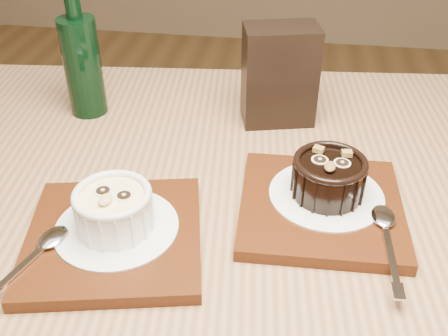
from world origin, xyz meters
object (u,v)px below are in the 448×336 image
Objects in this scene: table at (234,278)px; green_bottle at (82,63)px; tray_right at (321,207)px; tray_left at (114,237)px; ramekin_white at (114,208)px; condiment_stand at (279,75)px; ramekin_dark at (329,176)px.

green_bottle is at bearing 138.90° from table.
tray_right is 0.40m from green_bottle.
green_bottle is at bearing 115.44° from tray_left.
table is 0.18m from ramekin_white.
tray_right is at bearing 29.99° from ramekin_white.
green_bottle is at bearing 126.46° from ramekin_white.
condiment_stand is (0.15, 0.28, 0.03)m from ramekin_white.
tray_left is 0.31m from green_bottle.
tray_left and tray_right have the same top height.
ramekin_white is 0.24m from ramekin_dark.
table is 0.17m from ramekin_dark.
tray_right is at bearing -106.00° from ramekin_dark.
ramekin_white and ramekin_dark have the same top height.
ramekin_dark is at bearing 23.69° from tray_left.
table is 0.16m from tray_left.
tray_left is 0.90× the size of green_bottle.
condiment_stand is at bearing 72.18° from ramekin_white.
table is 0.14m from tray_right.
tray_right is 2.19× the size of ramekin_dark.
condiment_stand is (-0.07, 0.19, 0.03)m from ramekin_dark.
ramekin_dark is at bearing 23.92° from table.
ramekin_dark reaches higher than tray_left.
ramekin_dark is (0.22, 0.09, 0.00)m from ramekin_white.
ramekin_white is 0.45× the size of tray_right.
tray_right is at bearing 18.21° from table.
condiment_stand reaches higher than ramekin_white.
tray_left is (-0.12, -0.05, 0.10)m from table.
condiment_stand is at bearing 3.53° from green_bottle.
green_bottle is at bearing 159.75° from ramekin_dark.
table is 0.37m from green_bottle.
tray_left is 1.29× the size of condiment_stand.
table is 9.09× the size of condiment_stand.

